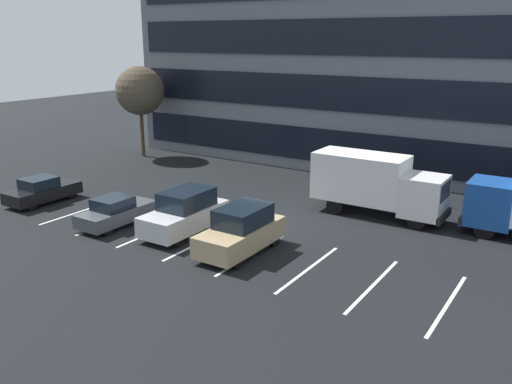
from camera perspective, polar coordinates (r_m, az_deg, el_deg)
ground_plane at (r=27.45m, az=1.50°, el=-3.43°), size 120.00×120.00×0.00m
office_building at (r=42.22m, az=14.94°, el=15.39°), size 38.06×14.09×18.00m
lot_markings at (r=24.49m, az=-3.19°, el=-5.93°), size 19.74×5.40×0.01m
box_truck_white at (r=28.95m, az=12.63°, el=1.01°), size 7.01×2.32×3.25m
suv_tan at (r=23.68m, az=-1.58°, el=-4.13°), size 1.94×4.58×2.07m
suv_silver at (r=26.18m, az=-7.54°, el=-2.19°), size 1.99×4.69×2.12m
sedan_charcoal at (r=28.03m, az=-14.65°, el=-2.04°), size 1.73×4.14×1.48m
sedan_black at (r=33.15m, az=-21.75°, el=0.15°), size 1.76×4.20×1.50m
bare_tree at (r=43.23m, az=-12.23°, el=10.45°), size 3.76×3.76×7.05m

